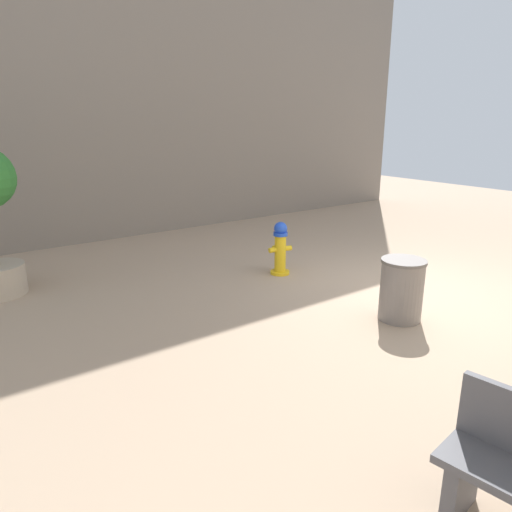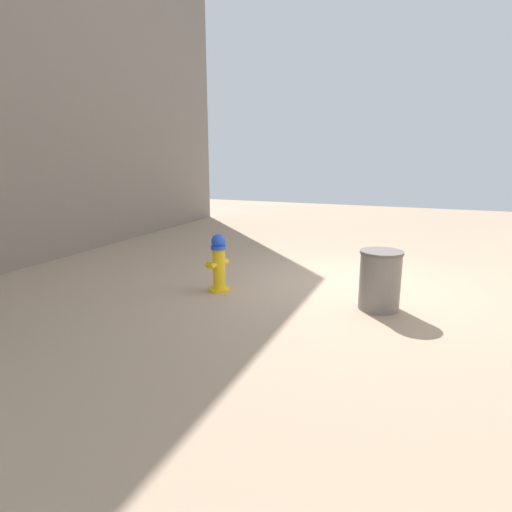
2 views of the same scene
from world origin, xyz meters
The scene contains 3 objects.
ground_plane centered at (0.00, 0.00, 0.00)m, with size 23.40×23.40×0.00m, color tan.
fire_hydrant centered at (1.88, 1.14, 0.46)m, with size 0.40×0.43×0.92m.
trash_bin centered at (-0.57, 1.04, 0.42)m, with size 0.59×0.59×0.83m.
Camera 2 is at (-1.10, 7.01, 2.11)m, focal length 30.26 mm.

